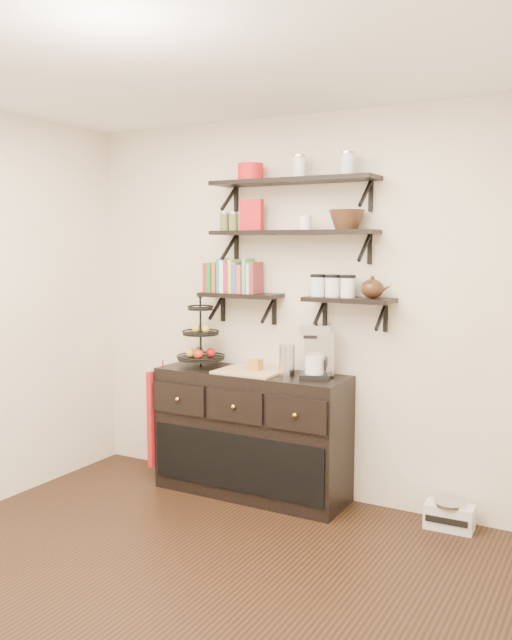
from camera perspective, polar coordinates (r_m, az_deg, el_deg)
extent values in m
plane|color=black|center=(3.79, -8.81, -22.10)|extent=(3.50, 3.50, 0.00)
cube|color=white|center=(3.45, -9.64, 21.33)|extent=(3.50, 3.50, 0.02)
cube|color=white|center=(4.85, 3.73, 1.02)|extent=(3.50, 0.02, 2.70)
cube|color=black|center=(4.73, 3.09, 11.63)|extent=(1.20, 0.27, 0.03)
cube|color=black|center=(5.07, -1.67, 9.98)|extent=(0.02, 0.03, 0.20)
cube|color=black|center=(4.62, 9.64, 10.23)|extent=(0.02, 0.03, 0.20)
cube|color=black|center=(4.71, 3.07, 7.38)|extent=(1.20, 0.27, 0.03)
cube|color=black|center=(5.06, -1.66, 6.02)|extent=(0.02, 0.03, 0.20)
cube|color=black|center=(4.61, 9.56, 5.89)|extent=(0.02, 0.03, 0.20)
cube|color=black|center=(4.93, -1.30, 2.11)|extent=(0.60, 0.25, 0.03)
cube|color=black|center=(5.15, -2.79, 1.01)|extent=(0.02, 0.03, 0.20)
cube|color=black|center=(4.93, 1.55, 0.77)|extent=(0.03, 0.03, 0.20)
cube|color=black|center=(4.56, 7.83, 1.70)|extent=(0.60, 0.25, 0.03)
cube|color=black|center=(4.76, 5.82, 0.53)|extent=(0.03, 0.03, 0.20)
cube|color=black|center=(4.60, 10.86, 0.25)|extent=(0.02, 0.03, 0.20)
cube|color=red|center=(5.06, -3.80, 3.52)|extent=(0.02, 0.15, 0.20)
cube|color=#226B37|center=(5.04, -3.49, 3.74)|extent=(0.03, 0.15, 0.24)
cube|color=#CA4B18|center=(5.02, -3.12, 3.56)|extent=(0.04, 0.15, 0.21)
cube|color=teal|center=(5.00, -2.77, 3.78)|extent=(0.03, 0.15, 0.25)
cube|color=white|center=(4.99, -2.43, 3.60)|extent=(0.03, 0.15, 0.22)
cube|color=#AD1B54|center=(4.96, -2.04, 3.82)|extent=(0.04, 0.15, 0.26)
cube|color=gold|center=(4.94, -1.67, 3.63)|extent=(0.03, 0.15, 0.23)
cube|color=#3F5897|center=(4.93, -1.31, 3.45)|extent=(0.03, 0.15, 0.20)
cube|color=#BC5242|center=(4.91, -0.90, 3.67)|extent=(0.04, 0.15, 0.24)
cube|color=#57AA63|center=(4.89, -0.50, 3.49)|extent=(0.03, 0.15, 0.21)
cube|color=beige|center=(4.87, -0.12, 3.71)|extent=(0.03, 0.15, 0.25)
cube|color=maroon|center=(4.85, 0.24, 3.52)|extent=(0.02, 0.15, 0.22)
cylinder|color=silver|center=(4.65, 5.22, 2.81)|extent=(0.10, 0.10, 0.13)
cylinder|color=silver|center=(4.61, 6.48, 2.76)|extent=(0.10, 0.10, 0.13)
cylinder|color=silver|center=(4.56, 7.75, 2.71)|extent=(0.10, 0.10, 0.13)
cube|color=black|center=(4.93, -0.36, -9.53)|extent=(1.40, 0.45, 0.90)
cube|color=tan|center=(4.83, -0.37, -4.29)|extent=(0.45, 0.41, 0.02)
sphere|color=gold|center=(4.91, -6.63, -6.64)|extent=(0.04, 0.04, 0.04)
sphere|color=gold|center=(4.66, -1.93, -7.32)|extent=(0.04, 0.04, 0.04)
sphere|color=gold|center=(4.44, 3.29, -8.01)|extent=(0.04, 0.04, 0.04)
cylinder|color=black|center=(5.01, -4.69, -1.04)|extent=(0.02, 0.02, 0.51)
cylinder|color=black|center=(5.04, -4.67, -3.23)|extent=(0.35, 0.35, 0.01)
cylinder|color=black|center=(5.01, -4.69, -1.16)|extent=(0.27, 0.27, 0.02)
cylinder|color=black|center=(4.99, -4.71, 0.93)|extent=(0.18, 0.18, 0.02)
sphere|color=#B21914|center=(5.04, -3.83, -2.77)|extent=(0.07, 0.07, 0.07)
sphere|color=gold|center=(5.03, -5.08, -0.72)|extent=(0.06, 0.06, 0.06)
cube|color=#A86C26|center=(4.80, -0.02, -3.77)|extent=(0.08, 0.08, 0.08)
cube|color=black|center=(4.61, 5.03, -4.71)|extent=(0.25, 0.24, 0.04)
cube|color=silver|center=(4.64, 5.37, -2.69)|extent=(0.21, 0.14, 0.31)
cube|color=silver|center=(4.55, 5.07, -0.76)|extent=(0.25, 0.24, 0.06)
cylinder|color=silver|center=(4.57, 4.95, -3.80)|extent=(0.16, 0.16, 0.12)
cylinder|color=silver|center=(4.66, 2.64, -3.42)|extent=(0.11, 0.11, 0.22)
cube|color=maroon|center=(5.23, -7.96, -7.98)|extent=(0.04, 0.31, 0.71)
cube|color=silver|center=(4.64, 15.97, -15.64)|extent=(0.31, 0.16, 0.16)
cylinder|color=silver|center=(4.61, 16.01, -14.60)|extent=(0.21, 0.21, 0.02)
cube|color=black|center=(4.57, 15.73, -16.00)|extent=(0.26, 0.02, 0.04)
cube|color=red|center=(4.86, -0.37, 8.84)|extent=(0.17, 0.08, 0.22)
cylinder|color=white|center=(4.67, 4.16, 8.15)|extent=(0.09, 0.09, 0.10)
cylinder|color=red|center=(4.89, -0.46, 12.35)|extent=(0.18, 0.18, 0.12)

